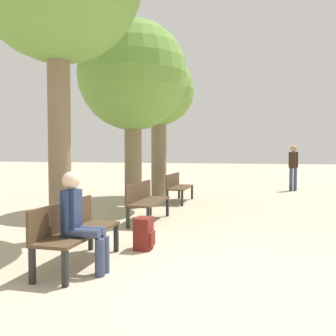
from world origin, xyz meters
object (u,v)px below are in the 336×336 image
person_seated (80,219)px  pedestrian_near (293,165)px  bench_row_0 (73,228)px  bench_row_1 (145,198)px  backpack (144,234)px  tree_row_1 (133,77)px  bench_row_2 (177,185)px  tree_row_2 (159,94)px

person_seated → pedestrian_near: pedestrian_near is taller
person_seated → pedestrian_near: bearing=72.6°
person_seated → bench_row_0: bearing=131.8°
bench_row_1 → pedestrian_near: bearing=63.8°
backpack → pedestrian_near: pedestrian_near is taller
bench_row_0 → tree_row_1: size_ratio=0.32×
bench_row_1 → person_seated: size_ratio=1.26×
tree_row_1 → pedestrian_near: size_ratio=2.90×
bench_row_2 → tree_row_2: size_ratio=0.34×
bench_row_0 → bench_row_1: 3.17m
tree_row_2 → backpack: tree_row_2 is taller
bench_row_0 → backpack: size_ratio=3.23×
bench_row_2 → tree_row_1: size_ratio=0.32×
bench_row_1 → pedestrian_near: 8.14m
person_seated → bench_row_1: bearing=93.9°
bench_row_0 → backpack: 1.22m
tree_row_1 → person_seated: size_ratio=3.92×
bench_row_2 → tree_row_1: tree_row_1 is taller
bench_row_0 → pedestrian_near: 11.07m
backpack → tree_row_1: bearing=111.6°
bench_row_1 → tree_row_1: 3.63m
bench_row_0 → tree_row_1: tree_row_1 is taller
person_seated → backpack: size_ratio=2.57×
bench_row_0 → pedestrian_near: bearing=71.0°
bench_row_1 → tree_row_2: (-0.92, 4.42, 2.93)m
bench_row_2 → bench_row_0: bearing=-90.0°
tree_row_1 → pedestrian_near: (4.51, 5.45, -2.50)m
bench_row_0 → tree_row_2: (-0.92, 7.58, 2.93)m
bench_row_0 → backpack: bench_row_0 is taller
bench_row_1 → tree_row_1: (-0.92, 1.84, 2.98)m
backpack → pedestrian_near: bearing=72.8°
person_seated → backpack: 1.40m
bench_row_0 → bench_row_1: same height
person_seated → pedestrian_near: size_ratio=0.74×
bench_row_2 → person_seated: bearing=-88.0°
tree_row_2 → backpack: size_ratio=9.49×
bench_row_0 → bench_row_2: 6.33m
person_seated → tree_row_2: bearing=98.4°
bench_row_1 → backpack: 2.29m
bench_row_2 → tree_row_1: 3.39m
person_seated → tree_row_1: bearing=102.4°
bench_row_0 → pedestrian_near: pedestrian_near is taller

